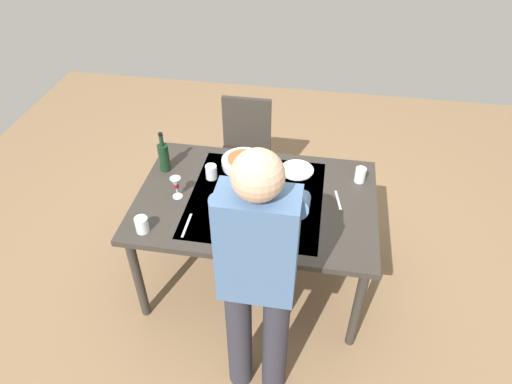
# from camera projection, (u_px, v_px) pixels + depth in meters

# --- Properties ---
(ground_plane) EXTENTS (6.00, 6.00, 0.00)m
(ground_plane) POSITION_uv_depth(u_px,v_px,m) (256.00, 275.00, 3.41)
(ground_plane) COLOR #846647
(dining_table) EXTENTS (1.53, 1.03, 0.76)m
(dining_table) POSITION_uv_depth(u_px,v_px,m) (256.00, 206.00, 2.96)
(dining_table) COLOR #332D28
(dining_table) RESTS_ON ground_plane
(chair_near) EXTENTS (0.40, 0.40, 0.91)m
(chair_near) POSITION_uv_depth(u_px,v_px,m) (245.00, 146.00, 3.78)
(chair_near) COLOR black
(chair_near) RESTS_ON ground_plane
(person_server) EXTENTS (0.42, 0.61, 1.69)m
(person_server) POSITION_uv_depth(u_px,v_px,m) (258.00, 274.00, 2.18)
(person_server) COLOR #2D2D38
(person_server) RESTS_ON ground_plane
(wine_bottle) EXTENTS (0.07, 0.07, 0.30)m
(wine_bottle) POSITION_uv_depth(u_px,v_px,m) (164.00, 156.00, 3.08)
(wine_bottle) COLOR black
(wine_bottle) RESTS_ON dining_table
(wine_glass_left) EXTENTS (0.07, 0.07, 0.15)m
(wine_glass_left) POSITION_uv_depth(u_px,v_px,m) (176.00, 184.00, 2.86)
(wine_glass_left) COLOR white
(wine_glass_left) RESTS_ON dining_table
(water_cup_near_left) EXTENTS (0.08, 0.08, 0.10)m
(water_cup_near_left) POSITION_uv_depth(u_px,v_px,m) (211.00, 172.00, 3.05)
(water_cup_near_left) COLOR silver
(water_cup_near_left) RESTS_ON dining_table
(water_cup_near_right) EXTENTS (0.07, 0.07, 0.10)m
(water_cup_near_right) POSITION_uv_depth(u_px,v_px,m) (360.00, 175.00, 3.02)
(water_cup_near_right) COLOR silver
(water_cup_near_right) RESTS_ON dining_table
(water_cup_far_left) EXTENTS (0.08, 0.08, 0.10)m
(water_cup_far_left) POSITION_uv_depth(u_px,v_px,m) (142.00, 225.00, 2.66)
(water_cup_far_left) COLOR silver
(water_cup_far_left) RESTS_ON dining_table
(serving_bowl_pasta) EXTENTS (0.30, 0.30, 0.07)m
(serving_bowl_pasta) POSITION_uv_depth(u_px,v_px,m) (243.00, 162.00, 3.16)
(serving_bowl_pasta) COLOR silver
(serving_bowl_pasta) RESTS_ON dining_table
(dinner_plate_near) EXTENTS (0.23, 0.23, 0.01)m
(dinner_plate_near) POSITION_uv_depth(u_px,v_px,m) (297.00, 170.00, 3.13)
(dinner_plate_near) COLOR silver
(dinner_plate_near) RESTS_ON dining_table
(dinner_plate_far) EXTENTS (0.23, 0.23, 0.01)m
(dinner_plate_far) POSITION_uv_depth(u_px,v_px,m) (274.00, 233.00, 2.67)
(dinner_plate_far) COLOR silver
(dinner_plate_far) RESTS_ON dining_table
(table_knife) EXTENTS (0.02, 0.20, 0.00)m
(table_knife) POSITION_uv_depth(u_px,v_px,m) (187.00, 225.00, 2.72)
(table_knife) COLOR silver
(table_knife) RESTS_ON dining_table
(table_fork) EXTENTS (0.05, 0.18, 0.00)m
(table_fork) POSITION_uv_depth(u_px,v_px,m) (338.00, 200.00, 2.90)
(table_fork) COLOR silver
(table_fork) RESTS_ON dining_table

